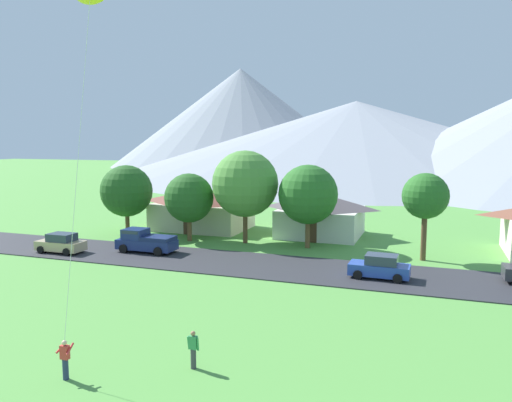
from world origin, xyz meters
The scene contains 14 objects.
road_strip centered at (0.00, 30.79, 0.04)m, with size 160.00×7.63×0.08m, color #2D2D33.
mountain_west_ridge centered at (-60.79, 173.85, 18.38)m, with size 97.16×97.16×36.77m, color #8E939E.
mountain_far_west_ridge centered at (-11.44, 136.88, 10.32)m, with size 135.77×135.77×20.64m, color #8E939E.
house_leftmost centered at (-14.29, 44.18, 2.35)m, with size 10.57×7.89×4.54m.
house_right_center centered at (-1.07, 44.60, 2.27)m, with size 8.66×8.07×4.39m.
tree_near_left centered at (-20.32, 38.64, 4.54)m, with size 5.37×5.37×7.23m.
tree_left_of_center centered at (-12.53, 37.61, 4.22)m, with size 4.78×4.78×6.62m.
tree_center centered at (-7.07, 38.57, 5.68)m, with size 6.31×6.31×8.84m.
tree_right_of_center centered at (-0.94, 38.47, 4.90)m, with size 5.40×5.40×7.61m.
tree_near_right centered at (9.14, 36.99, 5.26)m, with size 3.73×3.73×7.17m.
parked_car_blue_west_end centered at (6.38, 30.12, 0.87)m, with size 4.25×2.17×1.68m.
parked_car_tan_mid_west centered at (-20.59, 29.05, 0.87)m, with size 4.23×2.13×1.68m.
pickup_truck_navy_east_side centered at (-13.79, 31.69, 1.06)m, with size 5.22×2.37×1.99m.
watcher_person centered at (0.27, 13.17, 0.88)m, with size 0.56×0.24×1.68m.
Camera 1 is at (9.69, -5.10, 9.78)m, focal length 34.85 mm.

